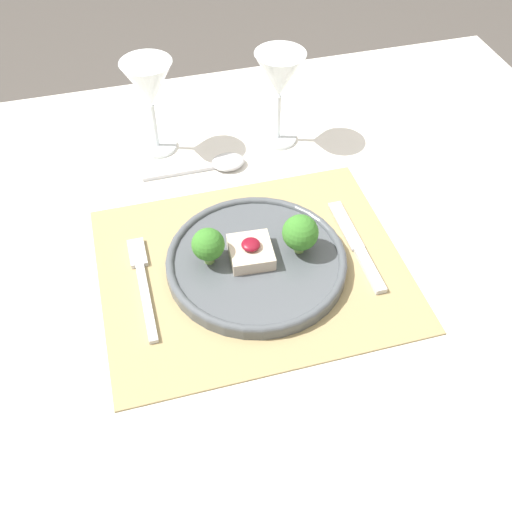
{
  "coord_description": "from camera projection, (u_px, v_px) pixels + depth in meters",
  "views": [
    {
      "loc": [
        -0.14,
        -0.55,
        1.37
      ],
      "look_at": [
        0.01,
        0.0,
        0.75
      ],
      "focal_mm": 42.0,
      "sensor_mm": 36.0,
      "label": 1
    }
  ],
  "objects": [
    {
      "name": "ground_plane",
      "position": [
        254.0,
        475.0,
        1.39
      ],
      "size": [
        8.0,
        8.0,
        0.0
      ],
      "primitive_type": "plane",
      "color": "#4C4742"
    },
    {
      "name": "knife",
      "position": [
        360.0,
        251.0,
        0.87
      ],
      "size": [
        0.02,
        0.19,
        0.01
      ],
      "rotation": [
        0.0,
        0.0,
        0.03
      ],
      "color": "silver",
      "rests_on": "placemat"
    },
    {
      "name": "dining_table",
      "position": [
        252.0,
        305.0,
        0.92
      ],
      "size": [
        1.32,
        1.08,
        0.72
      ],
      "color": "white",
      "rests_on": "ground_plane"
    },
    {
      "name": "fork",
      "position": [
        142.0,
        280.0,
        0.84
      ],
      "size": [
        0.02,
        0.19,
        0.01
      ],
      "rotation": [
        0.0,
        0.0,
        0.04
      ],
      "color": "silver",
      "rests_on": "placemat"
    },
    {
      "name": "wine_glass_far",
      "position": [
        149.0,
        88.0,
        0.97
      ],
      "size": [
        0.08,
        0.08,
        0.16
      ],
      "color": "white",
      "rests_on": "dining_table"
    },
    {
      "name": "placemat",
      "position": [
        252.0,
        268.0,
        0.86
      ],
      "size": [
        0.43,
        0.35,
        0.0
      ],
      "primitive_type": "cube",
      "color": "#9E895B",
      "rests_on": "dining_table"
    },
    {
      "name": "dinner_plate",
      "position": [
        256.0,
        257.0,
        0.85
      ],
      "size": [
        0.26,
        0.26,
        0.08
      ],
      "color": "#4C5156",
      "rests_on": "placemat"
    },
    {
      "name": "spoon",
      "position": [
        220.0,
        164.0,
        1.01
      ],
      "size": [
        0.17,
        0.05,
        0.02
      ],
      "rotation": [
        0.0,
        0.0,
        0.07
      ],
      "color": "silver",
      "rests_on": "dining_table"
    },
    {
      "name": "wine_glass_near",
      "position": [
        280.0,
        79.0,
        0.98
      ],
      "size": [
        0.08,
        0.08,
        0.17
      ],
      "color": "white",
      "rests_on": "dining_table"
    }
  ]
}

